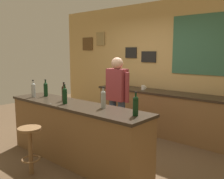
# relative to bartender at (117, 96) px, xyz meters

# --- Properties ---
(ground_plane) EXTENTS (10.00, 10.00, 0.00)m
(ground_plane) POSITION_rel_bartender_xyz_m (-0.12, -0.49, -0.94)
(ground_plane) COLOR brown
(back_wall) EXTENTS (6.00, 0.09, 2.80)m
(back_wall) POSITION_rel_bartender_xyz_m (-0.10, 1.54, 0.48)
(back_wall) COLOR tan
(back_wall) RESTS_ON ground_plane
(bar_counter) EXTENTS (2.66, 0.60, 0.92)m
(bar_counter) POSITION_rel_bartender_xyz_m (-0.12, -0.89, -0.47)
(bar_counter) COLOR brown
(bar_counter) RESTS_ON ground_plane
(side_counter) EXTENTS (3.18, 0.56, 0.90)m
(side_counter) POSITION_rel_bartender_xyz_m (0.28, 1.16, -0.48)
(side_counter) COLOR brown
(side_counter) RESTS_ON ground_plane
(bartender) EXTENTS (0.52, 0.21, 1.62)m
(bartender) POSITION_rel_bartender_xyz_m (0.00, 0.00, 0.00)
(bartender) COLOR #384766
(bartender) RESTS_ON ground_plane
(bar_stool) EXTENTS (0.32, 0.32, 0.68)m
(bar_stool) POSITION_rel_bartender_xyz_m (-0.24, -1.59, -0.48)
(bar_stool) COLOR brown
(bar_stool) RESTS_ON ground_plane
(wine_bottle_a) EXTENTS (0.07, 0.07, 0.31)m
(wine_bottle_a) POSITION_rel_bartender_xyz_m (-1.11, -0.98, 0.12)
(wine_bottle_a) COLOR #999E99
(wine_bottle_a) RESTS_ON bar_counter
(wine_bottle_b) EXTENTS (0.07, 0.07, 0.31)m
(wine_bottle_b) POSITION_rel_bartender_xyz_m (-1.01, -0.79, 0.12)
(wine_bottle_b) COLOR black
(wine_bottle_b) RESTS_ON bar_counter
(wine_bottle_c) EXTENTS (0.07, 0.07, 0.31)m
(wine_bottle_c) POSITION_rel_bartender_xyz_m (-0.44, -0.83, 0.12)
(wine_bottle_c) COLOR black
(wine_bottle_c) RESTS_ON bar_counter
(wine_bottle_d) EXTENTS (0.07, 0.07, 0.31)m
(wine_bottle_d) POSITION_rel_bartender_xyz_m (-0.23, -0.98, 0.12)
(wine_bottle_d) COLOR black
(wine_bottle_d) RESTS_ON bar_counter
(wine_bottle_e) EXTENTS (0.07, 0.07, 0.31)m
(wine_bottle_e) POSITION_rel_bartender_xyz_m (0.41, -0.80, 0.12)
(wine_bottle_e) COLOR #999E99
(wine_bottle_e) RESTS_ON bar_counter
(wine_bottle_f) EXTENTS (0.07, 0.07, 0.31)m
(wine_bottle_f) POSITION_rel_bartender_xyz_m (1.02, -0.85, 0.12)
(wine_bottle_f) COLOR black
(wine_bottle_f) RESTS_ON bar_counter
(wine_glass_a) EXTENTS (0.07, 0.07, 0.16)m
(wine_glass_a) POSITION_rel_bartender_xyz_m (-0.65, 1.15, 0.07)
(wine_glass_a) COLOR silver
(wine_glass_a) RESTS_ON side_counter
(coffee_mug) EXTENTS (0.12, 0.08, 0.09)m
(coffee_mug) POSITION_rel_bartender_xyz_m (-0.21, 1.13, 0.01)
(coffee_mug) COLOR silver
(coffee_mug) RESTS_ON side_counter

